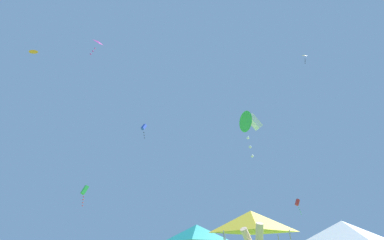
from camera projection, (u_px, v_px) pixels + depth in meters
canopy_tent_teal at (197, 233)px, 14.63m from camera, size 2.90×2.90×3.11m
canopy_tent_yellow at (252, 221)px, 12.39m from camera, size 3.30×3.30×3.53m
canopy_tent_white at (344, 231)px, 10.05m from camera, size 2.61×2.61×2.79m
kite_red_box at (297, 203)px, 31.05m from camera, size 0.77×0.60×2.02m
kite_orange_delta at (33, 51)px, 18.99m from camera, size 0.84×0.83×0.33m
kite_white_box at (254, 122)px, 18.11m from camera, size 1.26×0.97×1.27m
kite_green_box at (85, 191)px, 28.43m from camera, size 0.80×0.88×2.50m
kite_magenta_diamond at (98, 42)px, 26.85m from camera, size 1.37×1.36×2.80m
kite_blue_box at (144, 127)px, 40.73m from camera, size 0.88×1.18×2.93m
kite_yellow_diamond at (305, 56)px, 30.15m from camera, size 0.71×0.74×1.72m
kite_green_delta at (245, 122)px, 13.78m from camera, size 1.30×1.47×2.73m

